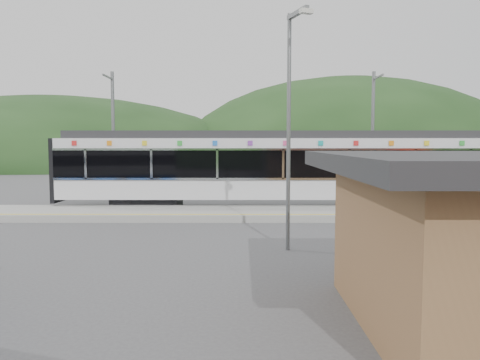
{
  "coord_description": "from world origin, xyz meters",
  "views": [
    {
      "loc": [
        -0.07,
        -16.73,
        3.18
      ],
      "look_at": [
        -0.13,
        1.0,
        1.78
      ],
      "focal_mm": 35.0,
      "sensor_mm": 36.0,
      "label": 1
    }
  ],
  "objects": [
    {
      "name": "hills",
      "position": [
        6.19,
        5.29,
        0.0
      ],
      "size": [
        146.0,
        149.0,
        26.0
      ],
      "color": "#1E3D19",
      "rests_on": "ground"
    },
    {
      "name": "catenary_mast_east",
      "position": [
        7.0,
        8.56,
        3.65
      ],
      "size": [
        0.18,
        1.8,
        7.0
      ],
      "color": "slate",
      "rests_on": "ground"
    },
    {
      "name": "lamp_post",
      "position": [
        1.31,
        -3.13,
        4.09
      ],
      "size": [
        0.5,
        1.24,
        6.89
      ],
      "rotation": [
        0.0,
        0.0,
        0.34
      ],
      "color": "slate",
      "rests_on": "ground"
    },
    {
      "name": "yellow_line",
      "position": [
        0.0,
        2.0,
        0.3
      ],
      "size": [
        26.0,
        0.1,
        0.01
      ],
      "primitive_type": "cube",
      "color": "yellow",
      "rests_on": "platform"
    },
    {
      "name": "platform",
      "position": [
        0.0,
        3.3,
        0.15
      ],
      "size": [
        26.0,
        3.2,
        0.3
      ],
      "primitive_type": "cube",
      "color": "#9E9E99",
      "rests_on": "ground"
    },
    {
      "name": "train",
      "position": [
        1.34,
        6.0,
        2.06
      ],
      "size": [
        20.44,
        3.01,
        3.74
      ],
      "color": "black",
      "rests_on": "ground"
    },
    {
      "name": "catenary_mast_west",
      "position": [
        -7.0,
        8.56,
        3.65
      ],
      "size": [
        0.18,
        1.8,
        7.0
      ],
      "color": "slate",
      "rests_on": "ground"
    },
    {
      "name": "ground",
      "position": [
        0.0,
        0.0,
        0.0
      ],
      "size": [
        120.0,
        120.0,
        0.0
      ],
      "primitive_type": "plane",
      "color": "#4C4C4F",
      "rests_on": "ground"
    }
  ]
}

